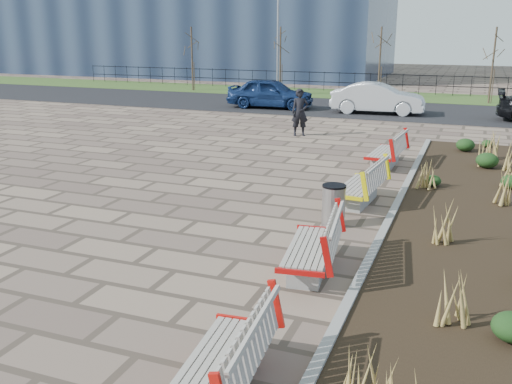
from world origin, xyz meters
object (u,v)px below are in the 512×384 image
at_px(bench_d, 386,150).
at_px(car_blue, 271,93).
at_px(bench_a, 218,358).
at_px(bench_b, 310,244).
at_px(bench_c, 359,183).
at_px(lamp_west, 278,44).
at_px(car_silver, 378,98).
at_px(litter_bin, 334,206).
at_px(pedestrian, 300,112).

distance_m(bench_d, car_blue, 13.07).
relative_size(bench_a, bench_d, 1.00).
xyz_separation_m(bench_a, bench_b, (0.00, 3.72, 0.00)).
xyz_separation_m(bench_c, lamp_west, (-9.00, 20.13, 2.54)).
height_order(car_silver, lamp_west, lamp_west).
bearing_deg(bench_b, bench_d, 82.62).
xyz_separation_m(litter_bin, lamp_west, (-8.82, 21.89, 2.61)).
xyz_separation_m(bench_a, lamp_west, (-9.00, 28.06, 2.54)).
distance_m(bench_a, lamp_west, 29.58).
xyz_separation_m(bench_a, bench_c, (0.00, 7.93, 0.00)).
bearing_deg(bench_b, lamp_west, 102.91).
distance_m(bench_c, pedestrian, 8.80).
bearing_deg(bench_c, car_blue, 121.90).
bearing_deg(bench_b, car_blue, 104.23).
distance_m(bench_b, lamp_west, 26.08).
bearing_deg(bench_d, car_silver, 104.79).
relative_size(pedestrian, lamp_west, 0.30).
distance_m(bench_b, car_blue, 20.36).
height_order(bench_c, litter_bin, bench_c).
relative_size(bench_a, litter_bin, 2.42).
bearing_deg(car_blue, car_silver, -92.95).
xyz_separation_m(litter_bin, car_blue, (-7.32, 16.47, 0.33)).
relative_size(bench_b, bench_d, 1.00).
height_order(bench_d, car_silver, car_silver).
bearing_deg(bench_d, bench_a, -86.01).
relative_size(bench_d, pedestrian, 1.17).
bearing_deg(car_silver, lamp_west, 48.38).
distance_m(pedestrian, car_silver, 7.06).
distance_m(car_silver, lamp_west, 9.11).
bearing_deg(bench_b, car_silver, 88.77).
height_order(litter_bin, car_blue, car_blue).
xyz_separation_m(bench_b, car_silver, (-2.04, 18.93, 0.25)).
bearing_deg(bench_a, bench_c, 85.15).
bearing_deg(bench_c, litter_bin, -91.07).
xyz_separation_m(pedestrian, lamp_west, (-5.14, 12.23, 2.14)).
height_order(litter_bin, lamp_west, lamp_west).
height_order(bench_b, lamp_west, lamp_west).
xyz_separation_m(car_silver, lamp_west, (-6.96, 5.41, 2.29)).
bearing_deg(car_silver, bench_a, -178.60).
height_order(bench_d, car_blue, car_blue).
xyz_separation_m(bench_c, litter_bin, (-0.18, -1.76, -0.07)).
distance_m(bench_c, bench_d, 4.01).
bearing_deg(bench_d, car_blue, 129.01).
distance_m(bench_a, bench_c, 7.93).
bearing_deg(pedestrian, bench_d, -69.54).
distance_m(car_blue, lamp_west, 6.06).
height_order(bench_b, car_silver, car_silver).
bearing_deg(litter_bin, car_silver, 96.43).
relative_size(car_silver, lamp_west, 0.73).
bearing_deg(bench_a, lamp_west, 102.93).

